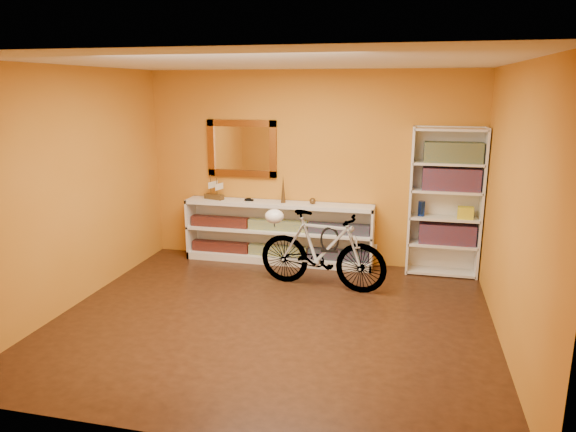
% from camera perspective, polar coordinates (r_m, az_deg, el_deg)
% --- Properties ---
extents(floor, '(4.50, 4.00, 0.01)m').
position_cam_1_polar(floor, '(5.61, -1.66, -11.20)').
color(floor, black).
rests_on(floor, ground).
extents(ceiling, '(4.50, 4.00, 0.01)m').
position_cam_1_polar(ceiling, '(5.09, -1.87, 16.47)').
color(ceiling, silver).
rests_on(ceiling, ground).
extents(back_wall, '(4.50, 0.01, 2.60)m').
position_cam_1_polar(back_wall, '(7.12, 2.40, 5.19)').
color(back_wall, '#BA6F1B').
rests_on(back_wall, ground).
extents(left_wall, '(0.01, 4.00, 2.60)m').
position_cam_1_polar(left_wall, '(6.17, -22.48, 2.78)').
color(left_wall, '#BA6F1B').
rests_on(left_wall, ground).
extents(right_wall, '(0.01, 4.00, 2.60)m').
position_cam_1_polar(right_wall, '(5.12, 23.45, 0.59)').
color(right_wall, '#BA6F1B').
rests_on(right_wall, ground).
extents(gilt_mirror, '(0.98, 0.06, 0.78)m').
position_cam_1_polar(gilt_mirror, '(7.29, -5.05, 7.33)').
color(gilt_mirror, brown).
rests_on(gilt_mirror, back_wall).
extents(wall_socket, '(0.09, 0.02, 0.09)m').
position_cam_1_polar(wall_socket, '(7.23, 9.32, -3.40)').
color(wall_socket, silver).
rests_on(wall_socket, back_wall).
extents(console_unit, '(2.60, 0.35, 0.85)m').
position_cam_1_polar(console_unit, '(7.21, -1.07, -1.81)').
color(console_unit, silver).
rests_on(console_unit, floor).
extents(cd_row_lower, '(2.50, 0.13, 0.14)m').
position_cam_1_polar(cd_row_lower, '(7.27, -1.10, -3.79)').
color(cd_row_lower, black).
rests_on(cd_row_lower, console_unit).
extents(cd_row_upper, '(2.50, 0.13, 0.14)m').
position_cam_1_polar(cd_row_upper, '(7.16, -1.11, -1.00)').
color(cd_row_upper, navy).
rests_on(cd_row_upper, console_unit).
extents(model_ship, '(0.30, 0.18, 0.34)m').
position_cam_1_polar(model_ship, '(7.35, -8.08, 3.11)').
color(model_ship, '#3E2911').
rests_on(model_ship, console_unit).
extents(toy_car, '(0.00, 0.00, 0.00)m').
position_cam_1_polar(toy_car, '(7.22, -4.25, 1.65)').
color(toy_car, black).
rests_on(toy_car, console_unit).
extents(bronze_ornament, '(0.06, 0.06, 0.37)m').
position_cam_1_polar(bronze_ornament, '(7.05, -0.53, 2.93)').
color(bronze_ornament, '#50381B').
rests_on(bronze_ornament, console_unit).
extents(decorative_orb, '(0.08, 0.08, 0.08)m').
position_cam_1_polar(decorative_orb, '(7.00, 2.69, 1.64)').
color(decorative_orb, '#50381B').
rests_on(decorative_orb, console_unit).
extents(bookcase, '(0.90, 0.30, 1.90)m').
position_cam_1_polar(bookcase, '(6.92, 16.75, 1.40)').
color(bookcase, silver).
rests_on(bookcase, floor).
extents(book_row_a, '(0.70, 0.22, 0.26)m').
position_cam_1_polar(book_row_a, '(7.02, 16.93, -1.85)').
color(book_row_a, maroon).
rests_on(book_row_a, bookcase).
extents(book_row_b, '(0.70, 0.22, 0.28)m').
position_cam_1_polar(book_row_b, '(6.86, 17.34, 3.86)').
color(book_row_b, maroon).
rests_on(book_row_b, bookcase).
extents(book_row_c, '(0.70, 0.22, 0.25)m').
position_cam_1_polar(book_row_c, '(6.82, 17.54, 6.63)').
color(book_row_c, navy).
rests_on(book_row_c, bookcase).
extents(travel_mug, '(0.09, 0.09, 0.19)m').
position_cam_1_polar(travel_mug, '(6.90, 14.33, 0.78)').
color(travel_mug, navy).
rests_on(travel_mug, bookcase).
extents(red_tin, '(0.18, 0.18, 0.19)m').
position_cam_1_polar(red_tin, '(6.84, 15.41, 6.55)').
color(red_tin, maroon).
rests_on(red_tin, bookcase).
extents(yellow_bag, '(0.20, 0.14, 0.15)m').
position_cam_1_polar(yellow_bag, '(6.92, 18.76, 0.32)').
color(yellow_bag, gold).
rests_on(yellow_bag, bookcase).
extents(bicycle, '(0.65, 1.66, 0.95)m').
position_cam_1_polar(bicycle, '(6.30, 3.71, -3.72)').
color(bicycle, silver).
rests_on(bicycle, floor).
extents(helmet, '(0.23, 0.22, 0.18)m').
position_cam_1_polar(helmet, '(6.40, -1.50, -0.03)').
color(helmet, white).
rests_on(helmet, bicycle).
extents(u_lock, '(0.23, 0.02, 0.23)m').
position_cam_1_polar(u_lock, '(6.23, 4.57, -2.56)').
color(u_lock, black).
rests_on(u_lock, bicycle).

